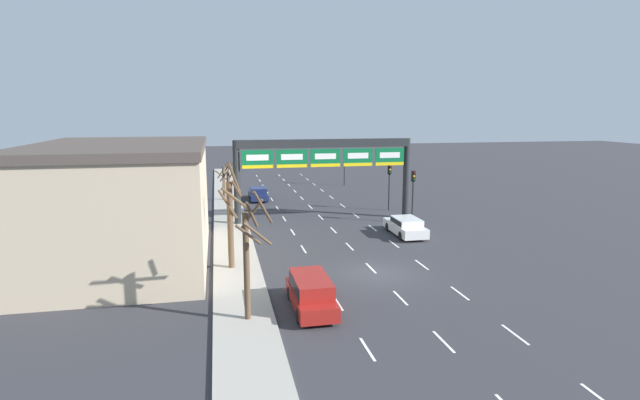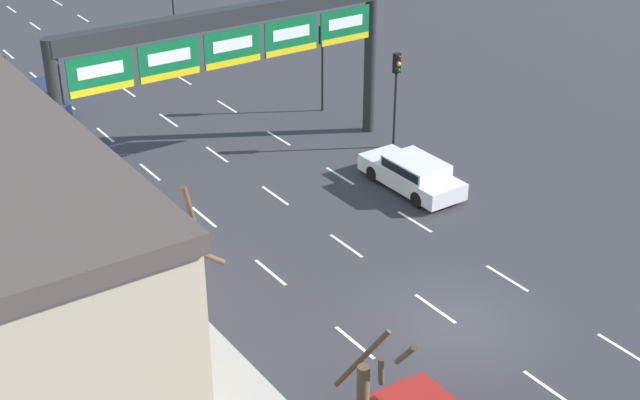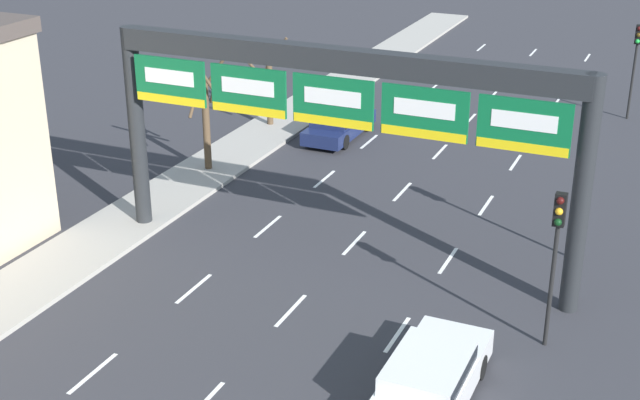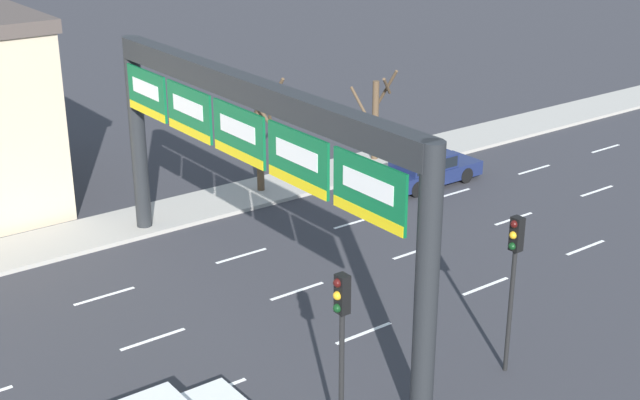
{
  "view_description": "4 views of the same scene",
  "coord_description": "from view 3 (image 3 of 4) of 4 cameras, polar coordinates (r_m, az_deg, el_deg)",
  "views": [
    {
      "loc": [
        -8.96,
        -26.89,
        9.48
      ],
      "look_at": [
        -1.14,
        10.77,
        2.54
      ],
      "focal_mm": 28.0,
      "sensor_mm": 36.0,
      "label": 1
    },
    {
      "loc": [
        -16.97,
        -17.04,
        16.6
      ],
      "look_at": [
        -1.43,
        5.63,
        2.49
      ],
      "focal_mm": 50.0,
      "sensor_mm": 36.0,
      "label": 2
    },
    {
      "loc": [
        9.99,
        -9.45,
        13.13
      ],
      "look_at": [
        -0.08,
        13.3,
        2.62
      ],
      "focal_mm": 50.0,
      "sensor_mm": 36.0,
      "label": 3
    },
    {
      "loc": [
        20.5,
        1.62,
        12.76
      ],
      "look_at": [
        1.76,
        15.58,
        3.72
      ],
      "focal_mm": 50.0,
      "sensor_mm": 36.0,
      "label": 4
    }
  ],
  "objects": [
    {
      "name": "car_white",
      "position": [
        22.19,
        7.06,
        -11.21
      ],
      "size": [
        1.95,
        4.9,
        1.39
      ],
      "color": "silver",
      "rests_on": "ground_plane"
    },
    {
      "name": "traffic_light_near_gantry",
      "position": [
        44.9,
        19.58,
        8.89
      ],
      "size": [
        0.3,
        0.35,
        4.55
      ],
      "color": "black",
      "rests_on": "ground_plane"
    },
    {
      "name": "traffic_light_mid_block",
      "position": [
        29.13,
        16.61,
        1.87
      ],
      "size": [
        0.3,
        0.35,
        4.39
      ],
      "color": "black",
      "rests_on": "ground_plane"
    },
    {
      "name": "sign_gantry",
      "position": [
        26.95,
        1.07,
        6.28
      ],
      "size": [
        15.36,
        0.7,
        7.08
      ],
      "color": "#232628",
      "rests_on": "ground_plane"
    },
    {
      "name": "car_navy",
      "position": [
        40.27,
        1.19,
        4.99
      ],
      "size": [
        1.86,
        4.62,
        1.39
      ],
      "color": "#19234C",
      "rests_on": "ground_plane"
    },
    {
      "name": "traffic_light_far_end",
      "position": [
        23.93,
        14.9,
        -2.42
      ],
      "size": [
        0.3,
        0.35,
        4.48
      ],
      "color": "black",
      "rests_on": "ground_plane"
    },
    {
      "name": "tree_bare_furthest",
      "position": [
        36.04,
        -7.26,
        5.54
      ],
      "size": [
        1.66,
        1.67,
        4.63
      ],
      "color": "brown",
      "rests_on": "sidewalk_left"
    },
    {
      "name": "lane_dashes",
      "position": [
        28.27,
        0.32,
        -4.76
      ],
      "size": [
        6.72,
        67.0,
        0.01
      ],
      "color": "white",
      "rests_on": "ground_plane"
    },
    {
      "name": "tree_bare_closest",
      "position": [
        41.47,
        -3.24,
        7.59
      ],
      "size": [
        1.67,
        1.68,
        4.03
      ],
      "color": "brown",
      "rests_on": "sidewalk_left"
    }
  ]
}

